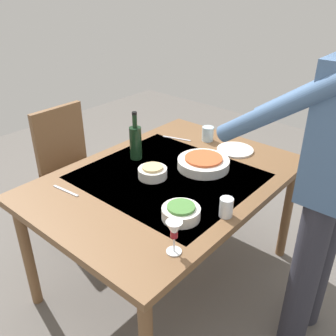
{
  "coord_description": "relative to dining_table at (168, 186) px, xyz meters",
  "views": [
    {
      "loc": [
        1.36,
        1.17,
        1.76
      ],
      "look_at": [
        0.0,
        0.0,
        0.79
      ],
      "focal_mm": 39.63,
      "sensor_mm": 36.0,
      "label": 1
    }
  ],
  "objects": [
    {
      "name": "wine_bottle",
      "position": [
        -0.04,
        -0.29,
        0.18
      ],
      "size": [
        0.07,
        0.07,
        0.3
      ],
      "color": "black",
      "rests_on": "dining_table"
    },
    {
      "name": "side_bowl_bread",
      "position": [
        0.07,
        -0.06,
        0.1
      ],
      "size": [
        0.16,
        0.16,
        0.07
      ],
      "color": "white",
      "rests_on": "dining_table"
    },
    {
      "name": "serving_bowl_pasta",
      "position": [
        -0.21,
        0.09,
        0.1
      ],
      "size": [
        0.3,
        0.3,
        0.07
      ],
      "color": "white",
      "rests_on": "dining_table"
    },
    {
      "name": "person_server",
      "position": [
        -0.17,
        0.79,
        0.29
      ],
      "size": [
        0.42,
        0.61,
        1.69
      ],
      "color": "#2D2D38",
      "rests_on": "ground_plane"
    },
    {
      "name": "dining_table",
      "position": [
        0.0,
        0.0,
        0.0
      ],
      "size": [
        1.48,
        1.06,
        0.74
      ],
      "color": "brown",
      "rests_on": "ground_plane"
    },
    {
      "name": "wine_glass_left",
      "position": [
        0.46,
        0.43,
        0.17
      ],
      "size": [
        0.07,
        0.07,
        0.15
      ],
      "color": "white",
      "rests_on": "dining_table"
    },
    {
      "name": "dinner_plate_near",
      "position": [
        -0.53,
        0.11,
        0.07
      ],
      "size": [
        0.23,
        0.23,
        0.01
      ],
      "primitive_type": "cylinder",
      "color": "white",
      "rests_on": "dining_table"
    },
    {
      "name": "ground_plane",
      "position": [
        0.0,
        0.0,
        -0.67
      ],
      "size": [
        6.0,
        6.0,
        0.0
      ],
      "primitive_type": "plane",
      "color": "#66605B"
    },
    {
      "name": "water_cup_near_left",
      "position": [
        -0.54,
        -0.12,
        0.12
      ],
      "size": [
        0.08,
        0.08,
        0.1
      ],
      "primitive_type": "cylinder",
      "color": "silver",
      "rests_on": "dining_table"
    },
    {
      "name": "table_knife",
      "position": [
        -0.43,
        -0.29,
        0.07
      ],
      "size": [
        0.08,
        0.19,
        0.0
      ],
      "primitive_type": "cube",
      "rotation": [
        0.0,
        0.0,
        0.31
      ],
      "color": "silver",
      "rests_on": "dining_table"
    },
    {
      "name": "side_bowl_salad",
      "position": [
        0.26,
        0.3,
        0.1
      ],
      "size": [
        0.18,
        0.18,
        0.07
      ],
      "color": "white",
      "rests_on": "dining_table"
    },
    {
      "name": "chair_near",
      "position": [
        0.02,
        -0.91,
        -0.14
      ],
      "size": [
        0.4,
        0.4,
        0.91
      ],
      "color": "#523019",
      "rests_on": "ground_plane"
    },
    {
      "name": "water_cup_near_right",
      "position": [
        0.11,
        0.45,
        0.12
      ],
      "size": [
        0.06,
        0.06,
        0.09
      ],
      "primitive_type": "cylinder",
      "color": "silver",
      "rests_on": "dining_table"
    },
    {
      "name": "table_fork",
      "position": [
        0.47,
        -0.3,
        0.07
      ],
      "size": [
        0.03,
        0.18,
        0.0
      ],
      "primitive_type": "cube",
      "rotation": [
        0.0,
        0.0,
        0.1
      ],
      "color": "silver",
      "rests_on": "dining_table"
    }
  ]
}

